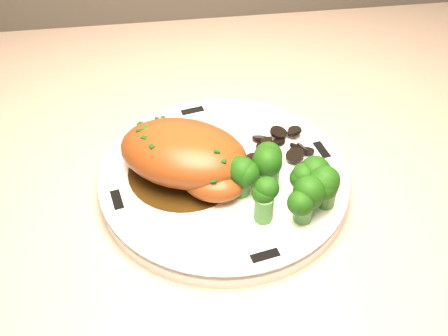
{
  "coord_description": "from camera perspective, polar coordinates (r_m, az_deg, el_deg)",
  "views": [
    {
      "loc": [
        0.08,
        1.12,
        1.41
      ],
      "look_at": [
        0.14,
        1.58,
        0.97
      ],
      "focal_mm": 45.0,
      "sensor_mm": 36.0,
      "label": 1
    }
  ],
  "objects": [
    {
      "name": "broccoli_florets",
      "position": [
        0.6,
        6.28,
        -1.68
      ],
      "size": [
        0.12,
        0.09,
        0.05
      ],
      "rotation": [
        0.0,
        0.0,
        0.43
      ],
      "color": "#458237",
      "rests_on": "plate"
    },
    {
      "name": "plate",
      "position": [
        0.65,
        0.0,
        -1.24
      ],
      "size": [
        0.31,
        0.31,
        0.02
      ],
      "primitive_type": "cylinder",
      "rotation": [
        0.0,
        0.0,
        -0.09
      ],
      "color": "white",
      "rests_on": "counter"
    },
    {
      "name": "rim_accent_2",
      "position": [
        0.63,
        -10.82,
        -3.2
      ],
      "size": [
        0.02,
        0.03,
        0.0
      ],
      "primitive_type": "cube",
      "rotation": [
        0.0,
        0.0,
        4.91
      ],
      "color": "black",
      "rests_on": "plate"
    },
    {
      "name": "counter",
      "position": [
        1.09,
        -3.64,
        -16.26
      ],
      "size": [
        2.19,
        0.72,
        1.06
      ],
      "color": "brown",
      "rests_on": "ground"
    },
    {
      "name": "chicken_breast",
      "position": [
        0.63,
        -3.82,
        1.21
      ],
      "size": [
        0.18,
        0.15,
        0.06
      ],
      "rotation": [
        0.0,
        0.0,
        -0.44
      ],
      "color": "#954419",
      "rests_on": "plate"
    },
    {
      "name": "rim_accent_3",
      "position": [
        0.57,
        4.2,
        -8.88
      ],
      "size": [
        0.03,
        0.02,
        0.0
      ],
      "primitive_type": "cube",
      "rotation": [
        0.0,
        0.0,
        6.48
      ],
      "color": "black",
      "rests_on": "plate"
    },
    {
      "name": "rim_accent_1",
      "position": [
        0.73,
        -3.22,
        5.81
      ],
      "size": [
        0.03,
        0.02,
        0.0
      ],
      "primitive_type": "cube",
      "rotation": [
        0.0,
        0.0,
        3.34
      ],
      "color": "black",
      "rests_on": "plate"
    },
    {
      "name": "mushroom_pile",
      "position": [
        0.67,
        4.78,
        2.12
      ],
      "size": [
        0.08,
        0.06,
        0.02
      ],
      "color": "black",
      "rests_on": "plate"
    },
    {
      "name": "rim_accent_0",
      "position": [
        0.68,
        9.88,
        1.81
      ],
      "size": [
        0.02,
        0.03,
        0.0
      ],
      "primitive_type": "cube",
      "rotation": [
        0.0,
        0.0,
        1.77
      ],
      "color": "black",
      "rests_on": "plate"
    },
    {
      "name": "gravy_pool",
      "position": [
        0.65,
        -4.04,
        -0.31
      ],
      "size": [
        0.13,
        0.13,
        0.0
      ],
      "primitive_type": "cylinder",
      "color": "#321F09",
      "rests_on": "plate"
    }
  ]
}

